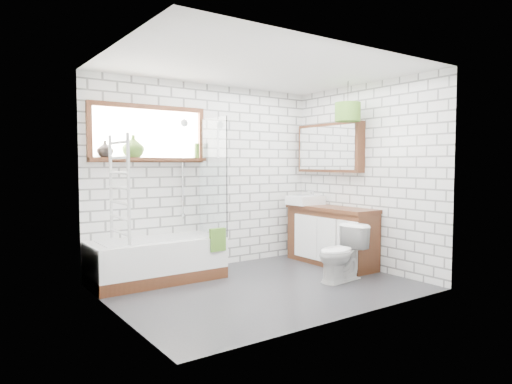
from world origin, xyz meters
TOP-DOWN VIEW (x-y plane):
  - floor at (0.00, 0.00)m, footprint 3.40×2.60m
  - ceiling at (0.00, 0.00)m, footprint 3.40×2.60m
  - wall_back at (0.00, 1.30)m, footprint 3.40×0.01m
  - wall_front at (0.00, -1.30)m, footprint 3.40×0.01m
  - wall_left at (-1.70, 0.00)m, footprint 0.01×2.60m
  - wall_right at (1.70, 0.00)m, footprint 0.01×2.60m
  - window at (-0.85, 1.26)m, footprint 1.52×0.16m
  - towel_radiator at (-1.66, 0.00)m, footprint 0.06×0.52m
  - mirror_cabinet at (1.62, 0.60)m, footprint 0.16×1.20m
  - shower_riser at (-0.40, 1.26)m, footprint 0.02×0.02m
  - bathtub at (-0.90, 0.95)m, footprint 1.58×0.70m
  - shower_screen at (-0.13, 0.95)m, footprint 0.02×0.72m
  - towel_green at (-0.26, 0.60)m, footprint 0.21×0.06m
  - towel_beige at (-0.26, 0.60)m, footprint 0.20×0.05m
  - vanity at (1.47, 0.40)m, footprint 0.46×1.43m
  - basin at (1.41, 0.88)m, footprint 0.46×0.40m
  - tap at (1.57, 0.88)m, footprint 0.04×0.04m
  - toilet at (0.94, -0.32)m, footprint 0.45×0.71m
  - vase_olive at (-1.07, 1.23)m, footprint 0.27×0.27m
  - vase_dark at (-1.41, 1.23)m, footprint 0.25×0.25m
  - bottle at (-0.20, 1.23)m, footprint 0.08×0.08m
  - pendant at (1.39, 0.03)m, footprint 0.33×0.33m

SIDE VIEW (x-z plane):
  - floor at x=0.00m, z-range -0.01..0.00m
  - bathtub at x=-0.90m, z-range 0.00..0.51m
  - toilet at x=0.94m, z-range 0.00..0.68m
  - vanity at x=1.47m, z-range 0.00..0.82m
  - towel_green at x=-0.26m, z-range 0.35..0.63m
  - towel_beige at x=-0.26m, z-range 0.36..0.62m
  - basin at x=1.41m, z-range 0.82..0.95m
  - tap at x=1.57m, z-range 0.87..1.02m
  - towel_radiator at x=-1.66m, z-range 0.70..1.70m
  - wall_back at x=0.00m, z-range 0.00..2.50m
  - wall_front at x=0.00m, z-range 0.00..2.50m
  - wall_left at x=-1.70m, z-range 0.00..2.50m
  - wall_right at x=1.70m, z-range 0.00..2.50m
  - shower_screen at x=-0.13m, z-range 0.51..2.01m
  - shower_riser at x=-0.40m, z-range 0.70..2.00m
  - bottle at x=-0.20m, z-range 1.48..1.67m
  - vase_dark at x=-1.41m, z-range 1.48..1.68m
  - vase_olive at x=-1.07m, z-range 1.48..1.75m
  - mirror_cabinet at x=1.62m, z-range 1.30..2.00m
  - window at x=-0.85m, z-range 1.46..2.14m
  - pendant at x=1.39m, z-range 1.98..2.22m
  - ceiling at x=0.00m, z-range 2.50..2.51m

